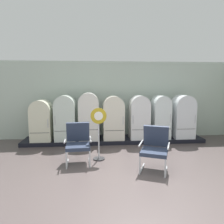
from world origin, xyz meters
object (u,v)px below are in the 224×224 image
Objects in this scene: refrigerator_1 at (65,117)px; refrigerator_6 at (183,115)px; refrigerator_5 at (161,116)px; refrigerator_0 at (41,119)px; sign_stand at (99,136)px; armchair_left at (78,141)px; refrigerator_2 at (89,115)px; refrigerator_3 at (113,117)px; armchair_right at (155,146)px; refrigerator_4 at (139,116)px.

refrigerator_1 is 4.16m from refrigerator_6.
refrigerator_5 is (3.34, 0.01, -0.01)m from refrigerator_1.
refrigerator_0 is 2.49m from sign_stand.
refrigerator_5 is 0.82m from refrigerator_6.
refrigerator_5 is 2.76m from sign_stand.
refrigerator_1 is at bearing 107.81° from armchair_left.
armchair_left is at bearing -97.46° from refrigerator_2.
refrigerator_6 is 1.07× the size of sign_stand.
refrigerator_1 is at bearing -179.84° from refrigerator_5.
refrigerator_6 is at bearing 0.10° from refrigerator_2.
refrigerator_5 is at bearing 0.56° from refrigerator_3.
refrigerator_5 is 2.56m from armchair_right.
refrigerator_2 is at bearing 179.44° from refrigerator_4.
refrigerator_0 is at bearing -179.93° from refrigerator_3.
refrigerator_6 is (4.95, 0.02, 0.07)m from refrigerator_0.
refrigerator_2 is 1.77m from refrigerator_4.
refrigerator_4 reaches higher than armchair_left.
sign_stand is (1.91, -1.59, -0.19)m from refrigerator_0.
armchair_left is at bearing -52.13° from refrigerator_0.
refrigerator_0 is at bearing -179.73° from refrigerator_6.
refrigerator_2 is 0.86m from refrigerator_3.
refrigerator_1 reaches higher than refrigerator_4.
refrigerator_3 is at bearing -179.44° from refrigerator_5.
sign_stand reaches higher than armchair_right.
refrigerator_5 is 3.31m from armchair_left.
refrigerator_5 is at bearing 0.05° from refrigerator_2.
armchair_right is (1.64, -2.36, -0.42)m from refrigerator_2.
refrigerator_5 is at bearing 0.27° from refrigerator_0.
refrigerator_6 is 3.46m from sign_stand.
armchair_right is 1.53m from sign_stand.
refrigerator_4 is at bearing 41.28° from armchair_left.
sign_stand is at bearing -132.40° from refrigerator_4.
refrigerator_5 is 1.44× the size of armchair_right.
refrigerator_4 is at bearing 0.01° from refrigerator_0.
refrigerator_0 is 4.95m from refrigerator_6.
refrigerator_4 reaches higher than refrigerator_0.
refrigerator_0 is 0.92× the size of refrigerator_5.
armchair_right is at bearing -35.91° from refrigerator_0.
refrigerator_6 is 2.95m from armchair_right.
armchair_right is (-0.12, -2.35, -0.37)m from refrigerator_4.
refrigerator_2 is 1.07× the size of refrigerator_4.
refrigerator_5 is 0.99× the size of refrigerator_6.
sign_stand is (0.54, 0.16, 0.10)m from armchair_left.
refrigerator_4 is at bearing -178.58° from refrigerator_5.
refrigerator_3 is at bearing 108.57° from armchair_right.
refrigerator_1 is (0.80, 0.01, 0.08)m from refrigerator_0.
refrigerator_2 is at bearing 179.03° from refrigerator_3.
refrigerator_3 is 2.50m from refrigerator_6.
refrigerator_0 is 2.24m from armchair_left.
refrigerator_6 is 1.45× the size of armchair_right.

